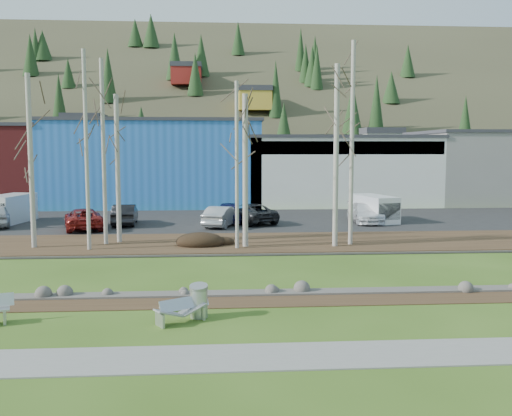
{
  "coord_description": "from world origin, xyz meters",
  "views": [
    {
      "loc": [
        -0.14,
        -18.08,
        5.52
      ],
      "look_at": [
        1.91,
        10.84,
        2.5
      ],
      "focal_mm": 40.0,
      "sensor_mm": 36.0,
      "label": 1
    }
  ],
  "objects": [
    {
      "name": "litter_bin",
      "position": [
        -0.72,
        0.28,
        0.5
      ],
      "size": [
        0.66,
        0.66,
        1.0
      ],
      "primitive_type": "cylinder",
      "rotation": [
        0.0,
        0.0,
        -0.14
      ],
      "color": "#B1B4B6",
      "rests_on": "ground"
    },
    {
      "name": "van_white",
      "position": [
        11.63,
        23.08,
        1.1
      ],
      "size": [
        2.85,
        4.72,
        1.93
      ],
      "rotation": [
        0.0,
        0.0,
        0.25
      ],
      "color": "white",
      "rests_on": "parking_lot"
    },
    {
      "name": "birch_0",
      "position": [
        -10.08,
        13.51,
        4.84
      ],
      "size": [
        0.27,
        0.27,
        9.38
      ],
      "color": "#ADA69D",
      "rests_on": "far_bank"
    },
    {
      "name": "car_6",
      "position": [
        10.77,
        22.7,
        0.85
      ],
      "size": [
        2.1,
        4.94,
        1.42
      ],
      "primitive_type": "imported",
      "rotation": [
        0.0,
        0.0,
        -0.02
      ],
      "color": "white",
      "rests_on": "parking_lot"
    },
    {
      "name": "birch_6",
      "position": [
        6.44,
        12.78,
        5.12
      ],
      "size": [
        0.28,
        0.28,
        9.93
      ],
      "color": "#ADA69D",
      "rests_on": "far_bank"
    },
    {
      "name": "near_bank_rocks",
      "position": [
        0.0,
        3.1,
        0.0
      ],
      "size": [
        80.0,
        0.8,
        0.5
      ],
      "primitive_type": null,
      "color": "#47423D",
      "rests_on": "ground"
    },
    {
      "name": "birch_1",
      "position": [
        -6.38,
        14.41,
        5.32
      ],
      "size": [
        0.22,
        0.22,
        10.33
      ],
      "color": "#ADA69D",
      "rests_on": "far_bank"
    },
    {
      "name": "parking_lot",
      "position": [
        0.0,
        25.0,
        0.07
      ],
      "size": [
        80.0,
        14.0,
        0.14
      ],
      "primitive_type": "cube",
      "color": "black",
      "rests_on": "ground"
    },
    {
      "name": "seagull",
      "position": [
        -1.88,
        0.96,
        0.19
      ],
      "size": [
        0.47,
        0.22,
        0.34
      ],
      "rotation": [
        0.0,
        0.0,
        -0.08
      ],
      "color": "gold",
      "rests_on": "ground"
    },
    {
      "name": "river",
      "position": [
        0.0,
        7.2,
        0.0
      ],
      "size": [
        80.0,
        8.0,
        0.9
      ],
      "primitive_type": null,
      "color": "black",
      "rests_on": "ground"
    },
    {
      "name": "building_white",
      "position": [
        12.0,
        38.98,
        3.41
      ],
      "size": [
        18.36,
        12.24,
        6.8
      ],
      "color": "silver",
      "rests_on": "ground"
    },
    {
      "name": "dirt_strip",
      "position": [
        0.0,
        2.1,
        0.01
      ],
      "size": [
        80.0,
        1.8,
        0.03
      ],
      "primitive_type": "cube",
      "color": "#382616",
      "rests_on": "ground"
    },
    {
      "name": "birch_3",
      "position": [
        -6.93,
        12.65,
        5.41
      ],
      "size": [
        0.21,
        0.21,
        10.53
      ],
      "color": "#ADA69D",
      "rests_on": "far_bank"
    },
    {
      "name": "van_grey",
      "position": [
        -15.18,
        24.24,
        1.15
      ],
      "size": [
        2.67,
        4.89,
        2.03
      ],
      "rotation": [
        0.0,
        0.0,
        -0.17
      ],
      "color": "silver",
      "rests_on": "parking_lot"
    },
    {
      "name": "dirt_mound",
      "position": [
        -1.03,
        13.53,
        0.42
      ],
      "size": [
        2.71,
        1.91,
        0.53
      ],
      "primitive_type": "ellipsoid",
      "color": "black",
      "rests_on": "far_bank"
    },
    {
      "name": "car_2",
      "position": [
        -9.01,
        20.58,
        0.84
      ],
      "size": [
        3.6,
        5.49,
        1.4
      ],
      "primitive_type": "imported",
      "rotation": [
        0.0,
        0.0,
        3.41
      ],
      "color": "maroon",
      "rests_on": "parking_lot"
    },
    {
      "name": "birch_5",
      "position": [
        1.0,
        12.49,
        4.62
      ],
      "size": [
        0.2,
        0.2,
        8.93
      ],
      "color": "#ADA69D",
      "rests_on": "far_bank"
    },
    {
      "name": "birch_7",
      "position": [
        7.44,
        13.31,
        5.79
      ],
      "size": [
        0.24,
        0.24,
        11.27
      ],
      "color": "#ADA69D",
      "rests_on": "far_bank"
    },
    {
      "name": "bench_damaged",
      "position": [
        -1.25,
        -0.21,
        0.39
      ],
      "size": [
        1.75,
        1.37,
        0.77
      ],
      "rotation": [
        0.0,
        0.0,
        0.55
      ],
      "color": "#B1B4B6",
      "rests_on": "ground"
    },
    {
      "name": "car_3",
      "position": [
        0.83,
        23.29,
        0.88
      ],
      "size": [
        1.8,
        4.36,
        1.48
      ],
      "primitive_type": "imported",
      "rotation": [
        0.0,
        0.0,
        0.01
      ],
      "color": "#141542",
      "rests_on": "parking_lot"
    },
    {
      "name": "car_5",
      "position": [
        2.28,
        22.91,
        0.85
      ],
      "size": [
        4.32,
        5.66,
        1.43
      ],
      "primitive_type": "imported",
      "rotation": [
        0.0,
        0.0,
        3.58
      ],
      "color": "#252528",
      "rests_on": "parking_lot"
    },
    {
      "name": "building_grey",
      "position": [
        28.0,
        39.0,
        3.66
      ],
      "size": [
        14.28,
        12.24,
        7.3
      ],
      "color": "gray",
      "rests_on": "ground"
    },
    {
      "name": "car_4",
      "position": [
        0.27,
        21.26,
        0.85
      ],
      "size": [
        2.87,
        4.58,
        1.43
      ],
      "primitive_type": "imported",
      "rotation": [
        0.0,
        0.0,
        2.8
      ],
      "color": "#B3B3B6",
      "rests_on": "parking_lot"
    },
    {
      "name": "hillside",
      "position": [
        0.0,
        84.0,
        17.5
      ],
      "size": [
        160.0,
        72.0,
        35.0
      ],
      "primitive_type": null,
      "color": "#312D1E",
      "rests_on": "ground"
    },
    {
      "name": "far_bank_rocks",
      "position": [
        0.0,
        11.3,
        0.0
      ],
      "size": [
        80.0,
        0.8,
        0.46
      ],
      "primitive_type": null,
      "color": "#47423D",
      "rests_on": "ground"
    },
    {
      "name": "birch_2",
      "position": [
        -5.72,
        14.99,
        4.37
      ],
      "size": [
        0.27,
        0.27,
        8.44
      ],
      "color": "#ADA69D",
      "rests_on": "far_bank"
    },
    {
      "name": "far_bank",
      "position": [
        0.0,
        14.5,
        0.07
      ],
      "size": [
        80.0,
        7.0,
        0.15
      ],
      "primitive_type": "cube",
      "color": "#382616",
      "rests_on": "ground"
    },
    {
      "name": "birch_4",
      "position": [
        1.48,
        13.01,
        4.31
      ],
      "size": [
        0.3,
        0.3,
        8.32
      ],
      "color": "#ADA69D",
      "rests_on": "far_bank"
    },
    {
      "name": "car_1",
      "position": [
        -6.6,
        22.66,
        0.87
      ],
      "size": [
        1.85,
        4.53,
        1.46
      ],
      "primitive_type": "imported",
      "rotation": [
        0.0,
        0.0,
        3.21
      ],
      "color": "black",
      "rests_on": "parking_lot"
    },
    {
      "name": "building_blue",
      "position": [
        -6.0,
        39.0,
        4.16
      ],
      "size": [
        20.4,
        12.24,
        8.3
      ],
      "color": "blue",
      "rests_on": "ground"
    },
    {
      "name": "footpath",
      "position": [
        0.0,
        -3.5,
        0.02
      ],
      "size": [
        80.0,
        2.0,
        0.04
      ],
      "primitive_type": "cube",
      "color": "slate",
      "rests_on": "ground"
    },
    {
      "name": "ground",
      "position": [
        0.0,
        0.0,
        0.0
      ],
      "size": [
        200.0,
        200.0,
        0.0
      ],
      "primitive_type": "plane",
      "color": "#335015",
      "rests_on": "ground"
    }
  ]
}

